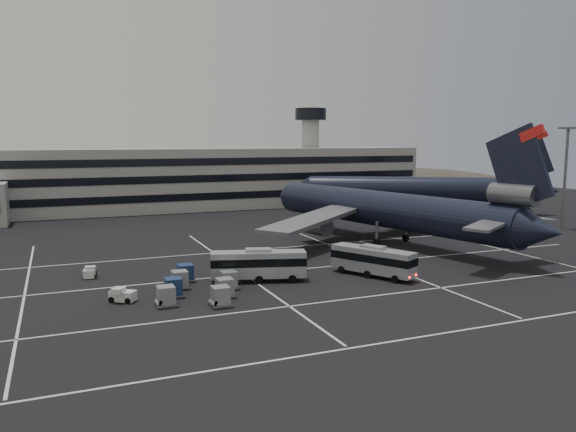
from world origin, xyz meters
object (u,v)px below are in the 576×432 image
object	(u,v)px
tug_a	(89,272)
uld_cluster	(202,284)
bus_far	(259,263)
trijet_main	(385,209)
bus_near	(373,260)

from	to	relation	value
tug_a	uld_cluster	xyz separation A→B (m)	(10.58, -11.41, 0.31)
uld_cluster	tug_a	bearing A→B (deg)	132.85
bus_far	tug_a	size ratio (longest dim) A/B	4.48
trijet_main	bus_far	world-z (taller)	trijet_main
trijet_main	tug_a	size ratio (longest dim) A/B	23.14
tug_a	uld_cluster	bearing A→B (deg)	-37.74
bus_near	tug_a	distance (m)	33.37
trijet_main	bus_near	size ratio (longest dim) A/B	5.48
bus_far	tug_a	world-z (taller)	bus_far
bus_far	trijet_main	bearing A→B (deg)	-42.77
tug_a	bus_near	bearing A→B (deg)	-11.92
trijet_main	uld_cluster	distance (m)	38.61
trijet_main	bus_far	distance (m)	31.19
uld_cluster	bus_near	bearing A→B (deg)	-2.02
bus_near	bus_far	xyz separation A→B (m)	(-13.29, 2.93, 0.06)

